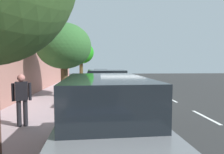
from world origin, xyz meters
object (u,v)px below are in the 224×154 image
at_px(parked_sedan_white_second, 100,82).
at_px(cyclist_with_backpack, 89,83).
at_px(street_tree_mid_block, 64,46).
at_px(street_tree_near_cyclist, 81,53).
at_px(pedestrian_on_phone, 22,97).
at_px(parked_sedan_red_nearest, 100,76).
at_px(bicycle_at_curb, 92,96).
at_px(parked_suv_grey_far, 106,121).
at_px(parked_pickup_black_mid, 106,90).

height_order(parked_sedan_white_second, cyclist_with_backpack, cyclist_with_backpack).
xyz_separation_m(parked_sedan_white_second, cyclist_with_backpack, (0.74, 3.99, 0.32)).
xyz_separation_m(parked_sedan_white_second, street_tree_mid_block, (2.30, 3.24, 2.56)).
bearing_deg(street_tree_near_cyclist, parked_sedan_white_second, 104.46).
bearing_deg(pedestrian_on_phone, parked_sedan_red_nearest, -99.25).
height_order(parked_sedan_red_nearest, street_tree_mid_block, street_tree_mid_block).
xyz_separation_m(bicycle_at_curb, cyclist_with_backpack, (0.22, -0.44, 0.69)).
height_order(parked_suv_grey_far, street_tree_mid_block, street_tree_mid_block).
bearing_deg(street_tree_mid_block, parked_sedan_red_nearest, -102.12).
bearing_deg(bicycle_at_curb, pedestrian_on_phone, 65.55).
relative_size(bicycle_at_curb, street_tree_near_cyclist, 0.28).
distance_m(bicycle_at_curb, pedestrian_on_phone, 5.33).
bearing_deg(parked_pickup_black_mid, parked_sedan_white_second, -87.89).
distance_m(parked_sedan_white_second, cyclist_with_backpack, 4.07).
relative_size(bicycle_at_curb, street_tree_mid_block, 0.29).
height_order(parked_suv_grey_far, cyclist_with_backpack, parked_suv_grey_far).
bearing_deg(parked_suv_grey_far, cyclist_with_backpack, -84.30).
xyz_separation_m(parked_sedan_red_nearest, street_tree_near_cyclist, (2.37, -1.14, 2.73)).
relative_size(parked_pickup_black_mid, street_tree_mid_block, 1.16).
bearing_deg(street_tree_near_cyclist, bicycle_at_curb, 97.59).
xyz_separation_m(cyclist_with_backpack, street_tree_near_cyclist, (1.56, -12.91, 2.41)).
xyz_separation_m(parked_suv_grey_far, street_tree_near_cyclist, (2.33, -20.67, 2.46)).
bearing_deg(bicycle_at_curb, parked_sedan_white_second, -96.73).
bearing_deg(parked_sedan_red_nearest, parked_pickup_black_mid, 90.63).
height_order(parked_sedan_white_second, pedestrian_on_phone, pedestrian_on_phone).
distance_m(parked_sedan_white_second, parked_pickup_black_mid, 5.86).
distance_m(parked_sedan_red_nearest, cyclist_with_backpack, 11.80).
height_order(bicycle_at_curb, street_tree_mid_block, street_tree_mid_block).
distance_m(parked_pickup_black_mid, street_tree_near_cyclist, 15.20).
height_order(parked_suv_grey_far, pedestrian_on_phone, parked_suv_grey_far).
bearing_deg(parked_sedan_red_nearest, pedestrian_on_phone, 80.75).
bearing_deg(parked_sedan_red_nearest, street_tree_mid_block, 77.88).
xyz_separation_m(parked_pickup_black_mid, pedestrian_on_phone, (2.92, 3.37, 0.26)).
height_order(parked_sedan_red_nearest, bicycle_at_curb, parked_sedan_red_nearest).
relative_size(parked_pickup_black_mid, pedestrian_on_phone, 3.04).
distance_m(bicycle_at_curb, street_tree_near_cyclist, 13.82).
bearing_deg(street_tree_near_cyclist, parked_sedan_red_nearest, 154.26).
relative_size(parked_sedan_red_nearest, parked_sedan_white_second, 1.00).
bearing_deg(parked_pickup_black_mid, bicycle_at_curb, -62.65).
xyz_separation_m(parked_suv_grey_far, pedestrian_on_phone, (2.74, -2.52, 0.13)).
height_order(bicycle_at_curb, cyclist_with_backpack, cyclist_with_backpack).
height_order(parked_pickup_black_mid, street_tree_mid_block, street_tree_mid_block).
xyz_separation_m(parked_sedan_red_nearest, cyclist_with_backpack, (0.81, 11.77, 0.32)).
bearing_deg(cyclist_with_backpack, parked_pickup_black_mid, 117.20).
xyz_separation_m(parked_sedan_white_second, parked_pickup_black_mid, (-0.22, 5.85, 0.15)).
xyz_separation_m(parked_sedan_white_second, parked_suv_grey_far, (-0.03, 11.75, 0.27)).
bearing_deg(parked_sedan_red_nearest, parked_suv_grey_far, 89.90).
xyz_separation_m(parked_suv_grey_far, bicycle_at_curb, (0.55, -7.32, -0.65)).
distance_m(cyclist_with_backpack, pedestrian_on_phone, 5.59).
relative_size(parked_pickup_black_mid, cyclist_with_backpack, 3.06).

